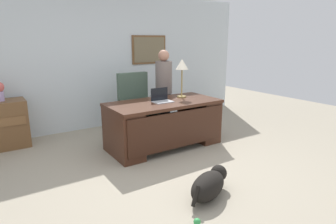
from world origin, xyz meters
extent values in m
plane|color=#9E937F|center=(0.00, 0.00, 0.00)|extent=(12.00, 12.00, 0.00)
cube|color=silver|center=(0.00, 2.60, 1.35)|extent=(7.00, 0.12, 2.70)
cube|color=brown|center=(1.10, 2.52, 1.56)|extent=(0.83, 0.03, 0.61)
cube|color=#726448|center=(1.10, 2.50, 1.56)|extent=(0.75, 0.01, 0.53)
cube|color=#422316|center=(0.39, 0.83, 0.76)|extent=(1.87, 0.90, 0.05)
cube|color=#422316|center=(-0.37, 0.83, 0.37)|extent=(0.36, 0.84, 0.73)
cube|color=#422316|center=(1.14, 0.83, 0.37)|extent=(0.36, 0.84, 0.73)
cube|color=#381E13|center=(0.39, 0.40, 0.40)|extent=(1.77, 0.04, 0.59)
cube|color=#475B4C|center=(0.32, 1.60, 0.37)|extent=(0.60, 0.58, 0.18)
cylinder|color=black|center=(0.32, 1.60, 0.14)|extent=(0.10, 0.10, 0.28)
cylinder|color=black|center=(0.32, 1.60, 0.03)|extent=(0.52, 0.52, 0.05)
cube|color=#475B4C|center=(0.32, 1.84, 0.82)|extent=(0.60, 0.12, 0.71)
cube|color=#475B4C|center=(0.06, 1.60, 0.57)|extent=(0.08, 0.50, 0.22)
cube|color=#475B4C|center=(0.58, 1.60, 0.57)|extent=(0.08, 0.50, 0.22)
cylinder|color=#262323|center=(0.85, 1.55, 0.38)|extent=(0.26, 0.26, 0.76)
cylinder|color=slate|center=(0.85, 1.55, 1.07)|extent=(0.32, 0.32, 0.62)
sphere|color=#B07960|center=(0.85, 1.55, 1.49)|extent=(0.21, 0.21, 0.21)
ellipsoid|color=black|center=(-0.10, -0.87, 0.15)|extent=(0.67, 0.51, 0.30)
sphere|color=black|center=(0.18, -0.75, 0.19)|extent=(0.20, 0.20, 0.20)
cylinder|color=black|center=(-0.37, -0.99, 0.17)|extent=(0.15, 0.10, 0.21)
cube|color=#B2B5BA|center=(0.34, 0.78, 0.79)|extent=(0.32, 0.22, 0.01)
cube|color=black|center=(0.34, 0.89, 0.90)|extent=(0.32, 0.01, 0.21)
cylinder|color=#9E8447|center=(0.85, 0.95, 0.80)|extent=(0.16, 0.16, 0.02)
cylinder|color=#9E8447|center=(0.85, 0.95, 1.04)|extent=(0.02, 0.02, 0.47)
cone|color=silver|center=(0.85, 0.95, 1.37)|extent=(0.22, 0.22, 0.18)
cylinder|color=#AB96C7|center=(-1.88, 2.25, 0.88)|extent=(0.13, 0.13, 0.16)
sphere|color=green|center=(-0.52, -1.19, 0.04)|extent=(0.07, 0.07, 0.07)
camera|label=1|loc=(-2.12, -3.10, 1.78)|focal=30.67mm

